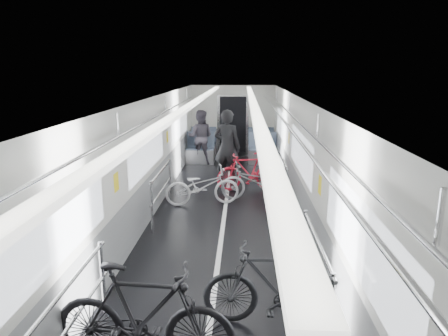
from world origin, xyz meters
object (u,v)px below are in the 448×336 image
object	(u,v)px
bike_right_near	(275,285)
bike_right_far	(248,171)
bike_left_far	(202,186)
person_seated	(200,137)
bike_right_mid	(256,181)
person_standing	(227,147)
bike_left_mid	(144,316)
bike_aisle	(234,168)

from	to	relation	value
bike_right_near	bike_right_far	distance (m)	5.42
bike_left_far	person_seated	bearing A→B (deg)	-6.31
bike_right_mid	person_standing	world-z (taller)	person_standing
bike_left_far	bike_right_near	xyz separation A→B (m)	(1.28, -4.25, 0.08)
bike_left_far	bike_right_far	size ratio (longest dim) A/B	1.03
bike_left_mid	bike_right_near	bearing A→B (deg)	-56.71
bike_left_mid	bike_right_near	size ratio (longest dim) A/B	1.10
bike_right_far	person_standing	distance (m)	0.95
bike_left_far	bike_right_near	distance (m)	4.44
bike_left_far	person_standing	bearing A→B (deg)	-28.09
bike_left_far	bike_right_far	world-z (taller)	bike_right_far
bike_left_far	bike_right_mid	world-z (taller)	bike_right_mid
person_standing	person_seated	world-z (taller)	person_standing
person_standing	person_seated	distance (m)	2.46
bike_right_near	bike_right_far	xyz separation A→B (m)	(-0.25, 5.42, -0.03)
bike_right_far	bike_aisle	bearing A→B (deg)	-155.33
bike_right_mid	bike_left_mid	bearing A→B (deg)	-24.20
bike_right_near	bike_right_mid	bearing A→B (deg)	-179.44
bike_left_mid	bike_left_far	distance (m)	5.00
bike_right_mid	person_standing	xyz separation A→B (m)	(-0.73, 1.28, 0.55)
bike_right_near	bike_right_mid	xyz separation A→B (m)	(-0.07, 4.72, -0.07)
bike_left_mid	person_seated	xyz separation A→B (m)	(-0.39, 9.03, 0.30)
bike_right_near	bike_aisle	size ratio (longest dim) A/B	1.01
bike_left_mid	person_standing	size ratio (longest dim) A/B	0.95
bike_aisle	person_standing	bearing A→B (deg)	143.15
bike_left_mid	person_seated	bearing A→B (deg)	6.86
bike_right_far	bike_left_far	bearing A→B (deg)	-54.66
bike_left_far	person_seated	xyz separation A→B (m)	(-0.47, 4.03, 0.43)
bike_right_near	person_standing	distance (m)	6.08
person_standing	person_seated	size ratio (longest dim) A/B	1.14
person_standing	bike_left_mid	bearing A→B (deg)	100.56
bike_right_far	person_seated	bearing A→B (deg)	-165.58
bike_right_mid	person_seated	size ratio (longest dim) A/B	0.96
bike_right_near	person_seated	xyz separation A→B (m)	(-1.75, 8.28, 0.35)
bike_right_near	person_standing	world-z (taller)	person_standing
person_standing	person_seated	bearing A→B (deg)	-52.17
bike_aisle	person_standing	xyz separation A→B (m)	(-0.17, 0.10, 0.54)
bike_right_mid	bike_right_far	size ratio (longest dim) A/B	1.03
bike_left_mid	person_standing	xyz separation A→B (m)	(0.56, 6.76, 0.42)
person_seated	bike_aisle	bearing A→B (deg)	121.07
bike_left_mid	person_standing	distance (m)	6.79
bike_right_far	bike_right_near	bearing A→B (deg)	-10.62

